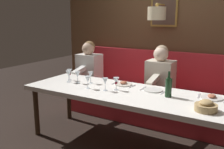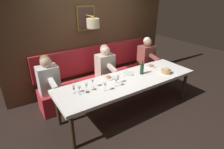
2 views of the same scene
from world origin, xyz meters
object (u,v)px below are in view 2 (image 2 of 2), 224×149
Objects in this scene: dining_table at (129,82)px; diner_nearest at (147,53)px; diner_middle at (48,76)px; wine_glass_2 at (116,81)px; wine_glass_6 at (118,78)px; wine_glass_5 at (86,86)px; wine_glass_3 at (105,85)px; wine_glass_1 at (92,81)px; wine_glass_0 at (74,87)px; bread_bowl at (166,71)px; wine_glass_4 at (79,89)px; wine_bottle at (142,69)px; diner_near at (105,63)px.

diner_nearest is (0.88, -1.30, 0.13)m from dining_table.
wine_glass_2 is (-0.98, -0.96, 0.04)m from diner_middle.
diner_middle is 4.82× the size of wine_glass_6.
wine_glass_3 is at bearing -117.80° from wine_glass_5.
wine_glass_0 is at bearing 92.42° from wine_glass_1.
wine_glass_1 is (-0.77, -0.58, 0.04)m from diner_middle.
bread_bowl is (-1.08, -2.19, -0.03)m from diner_middle.
wine_glass_5 is at bearing -108.65° from wine_glass_0.
wine_glass_4 is 1.45m from wine_bottle.
diner_nearest is at bearing -69.46° from wine_glass_4.
wine_glass_2 is (-0.98, 0.37, 0.04)m from diner_near.
wine_glass_2 is 1.00× the size of wine_glass_3.
wine_glass_4 and wine_glass_5 have the same top height.
diner_nearest is at bearing -55.91° from dining_table.
diner_near is 4.82× the size of wine_glass_5.
wine_glass_5 is 0.55× the size of wine_bottle.
wine_glass_6 is at bearing 95.59° from wine_bottle.
dining_table is 3.71× the size of diner_nearest.
dining_table is 1.13m from wine_glass_0.
diner_near is 4.82× the size of wine_glass_1.
diner_middle is at bearing 56.47° from dining_table.
diner_middle is at bearing 37.06° from wine_glass_1.
wine_glass_3 is 0.32m from wine_glass_5.
diner_near is 4.82× the size of wine_glass_4.
wine_glass_3 is 0.45m from wine_glass_4.
diner_nearest is 2.19m from wine_glass_1.
wine_glass_4 is 0.78m from wine_glass_6.
wine_glass_1 is 0.18m from wine_glass_5.
diner_nearest is at bearing -22.20° from bread_bowl.
wine_glass_0 is 1.00× the size of wine_glass_6.
wine_bottle is at bearing -88.51° from wine_glass_5.
diner_middle is 0.82m from wine_glass_0.
diner_nearest reaches higher than wine_glass_4.
wine_bottle is at bearing -115.57° from diner_middle.
wine_glass_4 is at bearing 89.51° from wine_glass_6.
diner_middle is 4.82× the size of wine_glass_0.
wine_glass_0 is at bearing 71.35° from wine_glass_5.
wine_glass_0 is 1.00× the size of wine_glass_2.
wine_glass_3 is (-1.01, -0.71, 0.04)m from diner_middle.
wine_glass_1 is 1.00× the size of wine_glass_2.
wine_glass_0 is (-0.79, 2.42, 0.04)m from diner_nearest.
dining_table is 1.60m from diner_middle.
diner_near is at bearing -16.27° from wine_glass_6.
wine_glass_2 is 1.00× the size of wine_glass_5.
wine_glass_0 is 1.51m from wine_bottle.
wine_glass_1 is 1.00× the size of wine_glass_4.
dining_table is 17.88× the size of wine_glass_4.
diner_nearest reaches higher than dining_table.
diner_near is at bearing -43.65° from wine_glass_1.
bread_bowl is at bearing -92.85° from wine_glass_3.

